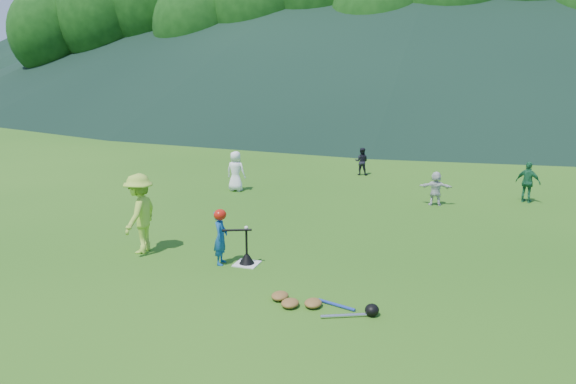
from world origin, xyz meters
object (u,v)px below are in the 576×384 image
(fielder_b, at_px, (362,161))
(adult_coach, at_px, (140,214))
(equipment_pile, at_px, (313,303))
(home_plate, at_px, (247,264))
(batting_tee, at_px, (247,258))
(fielder_a, at_px, (236,171))
(fielder_d, at_px, (436,188))
(fielder_c, at_px, (528,182))
(batter_child, at_px, (221,237))

(fielder_b, bearing_deg, adult_coach, 72.07)
(equipment_pile, bearing_deg, home_plate, 139.99)
(batting_tee, distance_m, equipment_pile, 2.31)
(fielder_a, xyz_separation_m, batting_tee, (2.83, -5.89, -0.48))
(home_plate, relative_size, fielder_d, 0.47)
(home_plate, bearing_deg, batting_tee, 0.00)
(adult_coach, height_order, fielder_b, adult_coach)
(fielder_c, relative_size, batting_tee, 1.70)
(batter_child, bearing_deg, fielder_b, -15.10)
(fielder_a, height_order, equipment_pile, fielder_a)
(adult_coach, height_order, fielder_a, adult_coach)
(batter_child, relative_size, fielder_a, 0.87)
(fielder_c, xyz_separation_m, batting_tee, (-5.51, -7.14, -0.45))
(equipment_pile, bearing_deg, fielder_d, 79.91)
(adult_coach, height_order, fielder_c, adult_coach)
(adult_coach, distance_m, equipment_pile, 4.43)
(fielder_a, bearing_deg, batter_child, 114.85)
(batting_tee, bearing_deg, adult_coach, -179.68)
(fielder_a, relative_size, equipment_pile, 0.68)
(fielder_a, bearing_deg, fielder_d, -175.48)
(home_plate, relative_size, equipment_pile, 0.25)
(fielder_b, height_order, batting_tee, fielder_b)
(home_plate, bearing_deg, adult_coach, -179.68)
(fielder_c, distance_m, batting_tee, 9.03)
(batter_child, distance_m, adult_coach, 1.89)
(adult_coach, xyz_separation_m, equipment_pile, (4.11, -1.47, -0.76))
(home_plate, distance_m, fielder_d, 6.76)
(home_plate, xyz_separation_m, batter_child, (-0.48, -0.13, 0.52))
(fielder_c, height_order, fielder_d, fielder_c)
(home_plate, height_order, batter_child, batter_child)
(fielder_a, distance_m, fielder_b, 4.87)
(fielder_c, bearing_deg, fielder_a, 31.60)
(fielder_a, relative_size, fielder_c, 1.06)
(adult_coach, distance_m, fielder_a, 5.93)
(batter_child, relative_size, adult_coach, 0.65)
(home_plate, distance_m, batter_child, 0.72)
(equipment_pile, bearing_deg, adult_coach, 160.32)
(fielder_a, xyz_separation_m, fielder_b, (3.14, 3.72, -0.13))
(equipment_pile, bearing_deg, fielder_c, 66.55)
(equipment_pile, bearing_deg, fielder_b, 97.47)
(fielder_d, bearing_deg, fielder_a, -4.24)
(fielder_d, relative_size, equipment_pile, 0.53)
(batting_tee, bearing_deg, fielder_a, 115.64)
(adult_coach, xyz_separation_m, fielder_b, (2.65, 9.63, -0.34))
(batting_tee, bearing_deg, fielder_d, 62.65)
(fielder_a, bearing_deg, fielder_b, -126.55)
(fielder_a, bearing_deg, fielder_c, -167.89)
(fielder_d, height_order, equipment_pile, fielder_d)
(fielder_d, height_order, batting_tee, fielder_d)
(adult_coach, distance_m, fielder_d, 8.11)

